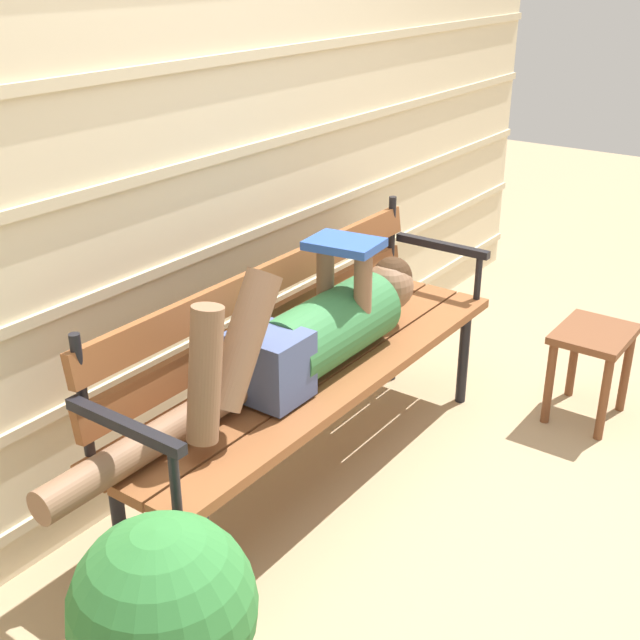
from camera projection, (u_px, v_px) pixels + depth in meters
The scene contains 6 objects.
ground_plane at pixel (336, 480), 3.04m from camera, with size 12.00×12.00×0.00m, color tan.
house_siding at pixel (208, 157), 2.87m from camera, with size 5.10×0.08×2.27m.
park_bench at pixel (304, 352), 2.91m from camera, with size 1.83×0.47×0.84m.
reclining_person at pixel (308, 335), 2.78m from camera, with size 1.69×0.27×0.51m.
footstool at pixel (592, 351), 3.34m from camera, with size 0.35×0.28×0.40m.
potted_plant at pixel (166, 630), 1.89m from camera, with size 0.43×0.43×0.65m.
Camera 1 is at (-2.09, -1.43, 1.79)m, focal length 46.04 mm.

